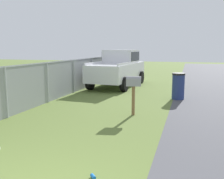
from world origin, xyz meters
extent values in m
cube|color=brown|center=(5.70, -0.40, 0.48)|extent=(0.09, 0.09, 0.97)
cube|color=gray|center=(5.70, -0.40, 1.08)|extent=(0.30, 0.51, 0.22)
cylinder|color=gray|center=(5.70, -0.40, 1.19)|extent=(0.30, 0.51, 0.20)
cube|color=red|center=(5.81, -0.40, 1.14)|extent=(0.02, 0.04, 0.18)
cube|color=silver|center=(11.85, 1.85, 0.88)|extent=(5.24, 2.24, 0.90)
cube|color=silver|center=(12.47, 1.81, 1.71)|extent=(1.86, 1.86, 0.76)
cube|color=black|center=(12.47, 1.81, 1.71)|extent=(1.81, 1.90, 0.53)
cube|color=silver|center=(10.79, 2.80, 1.39)|extent=(2.66, 0.26, 0.12)
cube|color=silver|center=(10.67, 1.05, 1.39)|extent=(2.66, 0.26, 0.12)
cylinder|color=black|center=(13.60, 2.68, 0.38)|extent=(0.78, 0.31, 0.76)
cylinder|color=black|center=(13.48, 0.79, 0.38)|extent=(0.78, 0.31, 0.76)
cylinder|color=black|center=(10.23, 2.91, 0.38)|extent=(0.78, 0.31, 0.76)
cylinder|color=black|center=(10.10, 1.01, 0.38)|extent=(0.78, 0.31, 0.76)
cylinder|color=navy|center=(8.89, -1.69, 0.53)|extent=(0.52, 0.52, 1.06)
cylinder|color=black|center=(8.89, -1.69, 1.10)|extent=(0.55, 0.55, 0.08)
cylinder|color=#9EA3A8|center=(4.21, 3.37, 0.82)|extent=(0.07, 0.07, 1.64)
cylinder|color=#9EA3A8|center=(6.70, 3.37, 0.82)|extent=(0.07, 0.07, 1.64)
cylinder|color=#9EA3A8|center=(9.19, 3.37, 0.82)|extent=(0.07, 0.07, 1.64)
cylinder|color=#9EA3A8|center=(11.68, 3.37, 0.82)|extent=(0.07, 0.07, 1.64)
cylinder|color=#9EA3A8|center=(14.16, 3.37, 0.82)|extent=(0.07, 0.07, 1.64)
cylinder|color=#9EA3A8|center=(16.65, 3.37, 0.82)|extent=(0.07, 0.07, 1.64)
cylinder|color=#9EA3A8|center=(19.14, 3.37, 0.82)|extent=(0.07, 0.07, 1.64)
cube|color=#9EA3A8|center=(10.43, 3.37, 1.61)|extent=(17.42, 0.04, 0.04)
cube|color=gray|center=(10.43, 3.37, 0.82)|extent=(17.42, 0.01, 1.64)
cylinder|color=blue|center=(1.36, -0.63, 0.03)|extent=(0.13, 0.13, 0.07)
camera|label=1|loc=(-2.47, -2.11, 2.19)|focal=41.39mm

